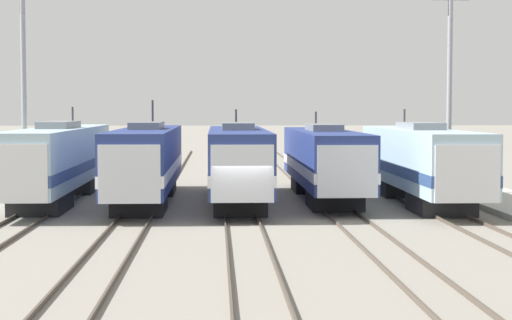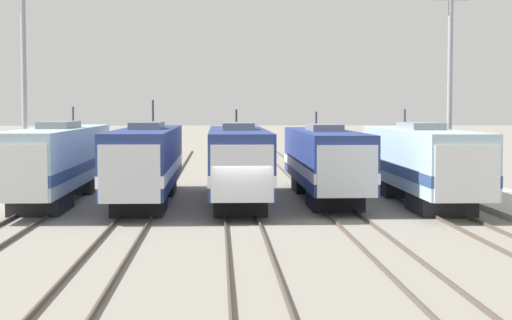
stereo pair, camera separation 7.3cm
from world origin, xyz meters
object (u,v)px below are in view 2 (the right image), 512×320
at_px(locomotive_center_left, 147,162).
at_px(locomotive_far_right, 422,162).
at_px(locomotive_center, 238,162).
at_px(locomotive_center_right, 325,161).
at_px(catenary_tower_right, 450,81).
at_px(catenary_tower_left, 24,80).
at_px(locomotive_far_left, 58,161).

relative_size(locomotive_center_left, locomotive_far_right, 1.08).
bearing_deg(locomotive_center, locomotive_center_right, 22.65).
bearing_deg(locomotive_far_right, locomotive_center_left, 175.69).
xyz_separation_m(locomotive_center, catenary_tower_right, (11.49, 2.47, 4.22)).
xyz_separation_m(catenary_tower_left, catenary_tower_right, (22.73, 0.00, 0.00)).
bearing_deg(catenary_tower_left, locomotive_center_left, -14.99).
height_order(locomotive_center, catenary_tower_left, catenary_tower_left).
relative_size(catenary_tower_left, catenary_tower_right, 1.00).
distance_m(locomotive_center_left, locomotive_center_right, 9.44).
bearing_deg(locomotive_center_right, catenary_tower_right, 4.33).
bearing_deg(locomotive_center_right, locomotive_center_left, -172.45).
height_order(locomotive_center_left, catenary_tower_left, catenary_tower_left).
xyz_separation_m(locomotive_center_left, locomotive_far_right, (14.03, -1.06, -0.01)).
bearing_deg(catenary_tower_left, catenary_tower_right, 0.00).
height_order(locomotive_center_right, catenary_tower_left, catenary_tower_left).
bearing_deg(locomotive_far_left, locomotive_far_right, -6.08).
bearing_deg(locomotive_center_left, locomotive_far_right, -4.31).
bearing_deg(catenary_tower_left, locomotive_center, -12.39).
bearing_deg(locomotive_center_left, locomotive_center, -8.66).
bearing_deg(locomotive_center, locomotive_far_right, -2.12).
bearing_deg(catenary_tower_right, locomotive_center_right, -175.67).
distance_m(locomotive_center_right, catenary_tower_left, 16.48).
bearing_deg(locomotive_far_right, catenary_tower_right, 52.77).
xyz_separation_m(locomotive_far_right, catenary_tower_left, (-20.59, 2.81, 4.22)).
xyz_separation_m(locomotive_far_left, catenary_tower_right, (20.85, 0.82, 4.20)).
bearing_deg(catenary_tower_right, locomotive_far_left, -177.75).
height_order(locomotive_center_left, locomotive_center, locomotive_center_left).
bearing_deg(catenary_tower_right, catenary_tower_left, 180.00).
height_order(locomotive_center, locomotive_far_right, locomotive_far_right).
relative_size(locomotive_center, catenary_tower_right, 1.35).
xyz_separation_m(locomotive_far_left, locomotive_center_left, (4.68, -0.94, -0.01)).
distance_m(catenary_tower_left, catenary_tower_right, 22.73).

